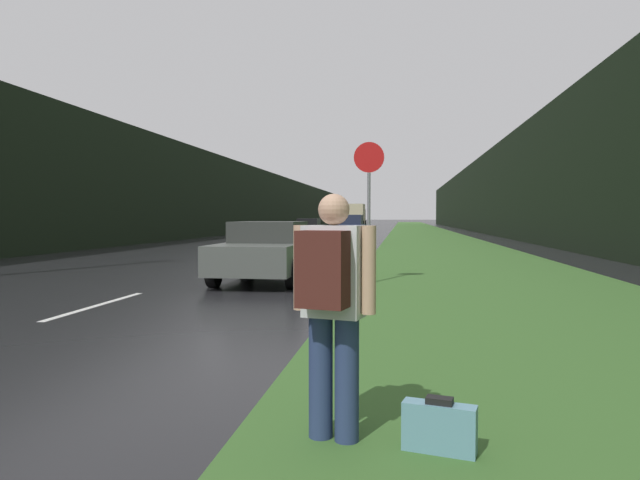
% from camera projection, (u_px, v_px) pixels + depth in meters
% --- Properties ---
extents(grass_verge, '(6.00, 240.00, 0.02)m').
position_uv_depth(grass_verge, '(430.00, 238.00, 39.29)').
color(grass_verge, '#386028').
rests_on(grass_verge, ground_plane).
extents(lane_stripe_b, '(0.12, 3.00, 0.01)m').
position_uv_depth(lane_stripe_b, '(98.00, 305.00, 9.36)').
color(lane_stripe_b, silver).
rests_on(lane_stripe_b, ground_plane).
extents(lane_stripe_c, '(0.12, 3.00, 0.01)m').
position_uv_depth(lane_stripe_c, '(227.00, 268.00, 16.28)').
color(lane_stripe_c, silver).
rests_on(lane_stripe_c, ground_plane).
extents(lane_stripe_d, '(0.12, 3.00, 0.01)m').
position_uv_depth(lane_stripe_d, '(279.00, 253.00, 23.20)').
color(lane_stripe_d, silver).
rests_on(lane_stripe_d, ground_plane).
extents(lane_stripe_e, '(0.12, 3.00, 0.01)m').
position_uv_depth(lane_stripe_e, '(308.00, 244.00, 30.13)').
color(lane_stripe_e, silver).
rests_on(lane_stripe_e, ground_plane).
extents(lane_stripe_f, '(0.12, 3.00, 0.01)m').
position_uv_depth(lane_stripe_f, '(325.00, 239.00, 37.05)').
color(lane_stripe_f, silver).
rests_on(lane_stripe_f, ground_plane).
extents(treeline_far_side, '(2.00, 140.00, 6.18)m').
position_uv_depth(treeline_far_side, '(237.00, 199.00, 51.44)').
color(treeline_far_side, black).
rests_on(treeline_far_side, ground_plane).
extents(treeline_near_side, '(2.00, 140.00, 6.90)m').
position_uv_depth(treeline_near_side, '(497.00, 193.00, 48.19)').
color(treeline_near_side, black).
rests_on(treeline_near_side, ground_plane).
extents(stop_sign, '(0.65, 0.07, 3.06)m').
position_uv_depth(stop_sign, '(369.00, 199.00, 12.26)').
color(stop_sign, slate).
rests_on(stop_sign, ground_plane).
extents(hitchhiker_with_backpack, '(0.54, 0.46, 1.60)m').
position_uv_depth(hitchhiker_with_backpack, '(332.00, 301.00, 3.62)').
color(hitchhiker_with_backpack, navy).
rests_on(hitchhiker_with_backpack, ground_plane).
extents(suitcase, '(0.46, 0.23, 0.36)m').
position_uv_depth(suitcase, '(439.00, 429.00, 3.47)').
color(suitcase, '#6093A8').
rests_on(suitcase, ground_plane).
extents(car_passing_near, '(1.85, 4.13, 1.35)m').
position_uv_depth(car_passing_near, '(268.00, 251.00, 12.93)').
color(car_passing_near, '#4C514C').
rests_on(car_passing_near, ground_plane).
extents(car_passing_far, '(1.91, 4.15, 1.58)m').
position_uv_depth(car_passing_far, '(348.00, 229.00, 32.37)').
color(car_passing_far, '#2D3856').
rests_on(car_passing_far, ground_plane).
extents(car_oncoming, '(1.88, 4.20, 1.34)m').
position_uv_depth(car_oncoming, '(309.00, 227.00, 42.48)').
color(car_oncoming, black).
rests_on(car_oncoming, ground_plane).
extents(delivery_truck, '(2.50, 7.41, 3.39)m').
position_uv_depth(delivery_truck, '(357.00, 215.00, 86.86)').
color(delivery_truck, '#6E684F').
rests_on(delivery_truck, ground_plane).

